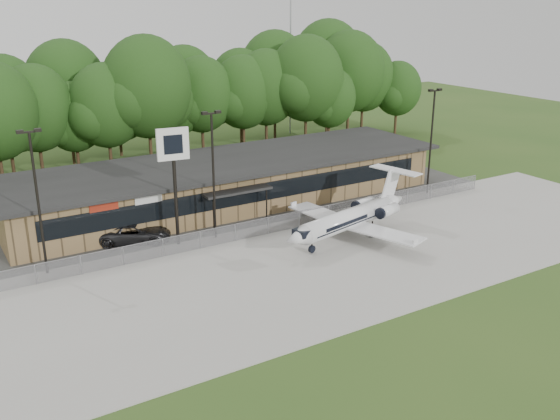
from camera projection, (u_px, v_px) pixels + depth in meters
ground at (403, 305)px, 39.07m from camera, size 160.00×160.00×0.00m
apron at (328, 261)px, 45.51m from camera, size 64.00×18.00×0.08m
parking_lot at (252, 216)px, 54.80m from camera, size 50.00×9.00×0.06m
terminal at (228, 181)px, 57.69m from camera, size 41.00×11.65×4.30m
fence at (279, 224)px, 50.93m from camera, size 46.00×0.04×1.52m
treeline at (155, 98)px, 70.54m from camera, size 72.00×12.00×15.00m
radio_mast at (290, 42)px, 84.64m from camera, size 0.20×0.20×25.00m
light_pole_left at (37, 192)px, 41.56m from camera, size 1.55×0.30×10.23m
light_pole_mid at (213, 166)px, 47.98m from camera, size 1.55×0.30×10.23m
light_pole_right at (432, 134)px, 59.35m from camera, size 1.55×0.30×10.23m
business_jet at (352, 218)px, 49.38m from camera, size 14.02×12.62×4.75m
suv at (134, 233)px, 48.86m from camera, size 6.19×4.73×1.56m
pole_sign at (173, 157)px, 46.35m from camera, size 2.43×0.58×9.22m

